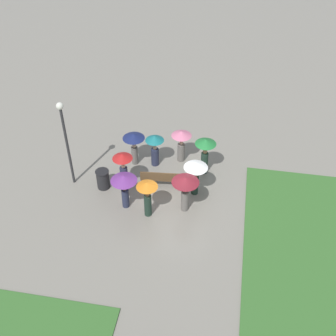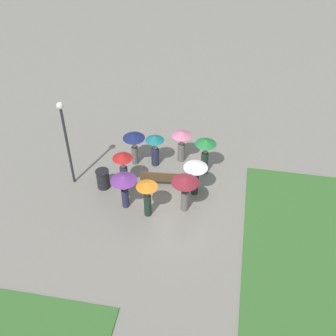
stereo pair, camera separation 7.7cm
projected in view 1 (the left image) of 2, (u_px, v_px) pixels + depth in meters
ground_plane at (180, 200)px, 19.37m from camera, size 90.00×90.00×0.00m
lawn_patch_near at (319, 251)px, 17.09m from camera, size 6.09×9.60×0.06m
park_bench at (160, 178)px, 19.84m from camera, size 1.90×0.59×0.90m
lamp_post at (65, 134)px, 18.52m from camera, size 0.32×0.32×4.43m
trash_bin at (103, 179)px, 19.76m from camera, size 0.64×0.64×0.98m
crowd_person_orange at (147, 193)px, 17.86m from camera, size 0.93×0.93×1.89m
crowd_person_green at (205, 149)px, 20.02m from camera, size 1.02×1.02×1.99m
crowd_person_white at (196, 171)px, 18.89m from camera, size 1.09×1.09×1.80m
crowd_person_maroon at (185, 185)px, 18.01m from camera, size 1.20×1.20×1.89m
crowd_person_navy at (134, 141)px, 20.58m from camera, size 1.09×1.09×1.81m
crowd_person_teal at (155, 145)px, 20.62m from camera, size 0.92×0.92×1.77m
crowd_person_purple at (124, 183)px, 18.19m from camera, size 1.17×1.17×1.82m
crowd_person_red at (123, 165)px, 19.23m from camera, size 0.93×0.93×1.99m
crowd_person_pink at (181, 140)px, 20.84m from camera, size 1.01×1.01×1.79m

